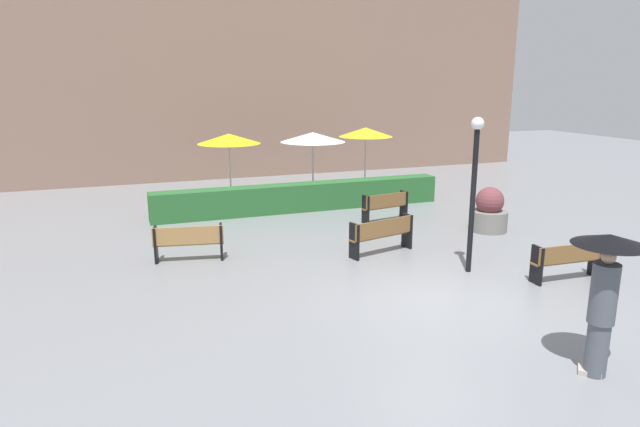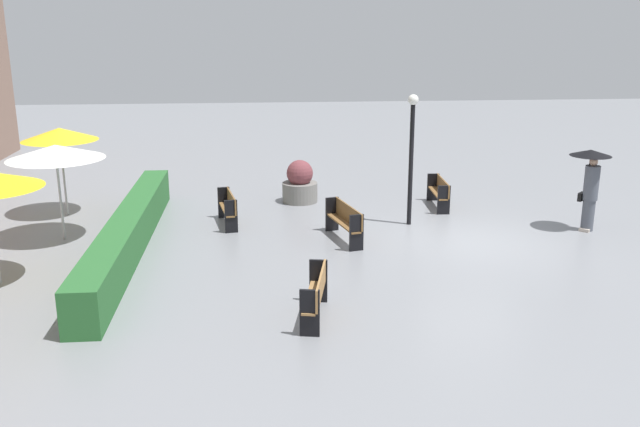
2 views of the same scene
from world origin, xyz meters
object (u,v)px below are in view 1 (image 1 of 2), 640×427
bench_near_right (568,259)px  planter_pot (489,212)px  bench_far_left (189,241)px  lamp_post (474,178)px  bench_mid_center (383,233)px  patio_umbrella_yellow_far (366,132)px  patio_umbrella_white (313,137)px  bench_back_row (386,205)px  patio_umbrella_yellow (229,139)px  pedestrian_with_umbrella (605,283)px

bench_near_right → planter_pot: planter_pot is taller
bench_far_left → lamp_post: (5.88, -3.01, 1.67)m
bench_mid_center → patio_umbrella_yellow_far: patio_umbrella_yellow_far is taller
bench_mid_center → patio_umbrella_white: size_ratio=0.77×
bench_back_row → patio_umbrella_white: bearing=102.5°
bench_far_left → lamp_post: 6.81m
patio_umbrella_yellow → planter_pot: bearing=-47.7°
planter_pot → lamp_post: 4.18m
patio_umbrella_yellow_far → pedestrian_with_umbrella: bearing=-101.1°
lamp_post → patio_umbrella_yellow: bearing=110.1°
patio_umbrella_yellow → bench_near_right: bearing=-64.5°
pedestrian_with_umbrella → patio_umbrella_white: 13.54m
bench_far_left → patio_umbrella_white: (5.33, 5.98, 1.73)m
pedestrian_with_umbrella → planter_pot: pedestrian_with_umbrella is taller
patio_umbrella_yellow → patio_umbrella_white: size_ratio=1.00×
lamp_post → pedestrian_with_umbrella: bearing=-101.7°
planter_pot → patio_umbrella_yellow_far: (-0.83, 6.70, 1.75)m
lamp_post → patio_umbrella_white: lamp_post is taller
bench_far_left → patio_umbrella_white: bearing=48.3°
patio_umbrella_yellow_far → bench_far_left: bearing=-139.8°
bench_far_left → planter_pot: (8.52, -0.20, 0.04)m
bench_mid_center → bench_far_left: bearing=166.6°
lamp_post → patio_umbrella_yellow: 10.18m
lamp_post → bench_mid_center: bearing=123.1°
bench_near_right → bench_mid_center: size_ratio=0.91×
patio_umbrella_yellow → bench_back_row: bearing=-50.5°
pedestrian_with_umbrella → patio_umbrella_white: size_ratio=0.89×
lamp_post → patio_umbrella_yellow_far: bearing=79.2°
lamp_post → patio_umbrella_yellow_far: (1.81, 9.51, 0.12)m
pedestrian_with_umbrella → bench_mid_center: bearing=92.7°
bench_back_row → patio_umbrella_yellow_far: bearing=72.7°
lamp_post → patio_umbrella_yellow_far: lamp_post is taller
patio_umbrella_white → patio_umbrella_yellow: bearing=169.1°
bench_mid_center → bench_back_row: bearing=61.6°
bench_near_right → lamp_post: (-1.66, 1.26, 1.68)m
pedestrian_with_umbrella → lamp_post: lamp_post is taller
bench_near_right → patio_umbrella_white: size_ratio=0.70×
bench_mid_center → patio_umbrella_white: bearing=84.4°
bench_back_row → bench_mid_center: bench_mid_center is taller
bench_back_row → bench_far_left: size_ratio=0.95×
bench_back_row → bench_far_left: same height
bench_mid_center → planter_pot: (3.88, 0.91, 0.01)m
planter_pot → patio_umbrella_white: (-3.19, 6.18, 1.69)m
bench_near_right → bench_far_left: bench_far_left is taller
bench_mid_center → pedestrian_with_umbrella: 6.50m
planter_pot → patio_umbrella_yellow: size_ratio=0.53×
bench_far_left → bench_mid_center: (4.64, -1.11, 0.03)m
bench_near_right → pedestrian_with_umbrella: bearing=-128.4°
bench_mid_center → pedestrian_with_umbrella: pedestrian_with_umbrella is taller
bench_mid_center → patio_umbrella_white: patio_umbrella_white is taller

